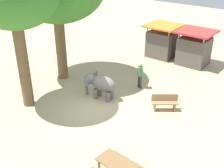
# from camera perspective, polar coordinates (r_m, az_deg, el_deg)

# --- Properties ---
(ground_plane) EXTENTS (60.00, 60.00, 0.00)m
(ground_plane) POSITION_cam_1_polar(r_m,az_deg,el_deg) (15.05, -2.96, -4.98)
(ground_plane) COLOR tan
(elephant) EXTENTS (2.03, 1.34, 1.39)m
(elephant) POSITION_cam_1_polar(r_m,az_deg,el_deg) (15.63, -2.41, 0.05)
(elephant) COLOR slate
(elephant) RESTS_ON ground_plane
(person_handler) EXTENTS (0.49, 0.32, 1.62)m
(person_handler) POSITION_cam_1_polar(r_m,az_deg,el_deg) (16.81, 5.81, 2.13)
(person_handler) COLOR #3F3833
(person_handler) RESTS_ON ground_plane
(wooden_bench) EXTENTS (1.34, 1.19, 0.88)m
(wooden_bench) POSITION_cam_1_polar(r_m,az_deg,el_deg) (14.94, 10.78, -3.62)
(wooden_bench) COLOR #9E7A51
(wooden_bench) RESTS_ON ground_plane
(picnic_table_near) EXTENTS (1.59, 1.57, 0.78)m
(picnic_table_near) POSITION_cam_1_polar(r_m,az_deg,el_deg) (10.66, 0.96, -16.55)
(picnic_table_near) COLOR olive
(picnic_table_near) RESTS_ON ground_plane
(market_stall_orange) EXTENTS (2.50, 2.50, 2.52)m
(market_stall_orange) POSITION_cam_1_polar(r_m,az_deg,el_deg) (22.05, 10.29, 8.41)
(market_stall_orange) COLOR #59514C
(market_stall_orange) RESTS_ON ground_plane
(market_stall_red) EXTENTS (2.50, 2.50, 2.52)m
(market_stall_red) POSITION_cam_1_polar(r_m,az_deg,el_deg) (21.02, 16.50, 6.82)
(market_stall_red) COLOR #59514C
(market_stall_red) RESTS_ON ground_plane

